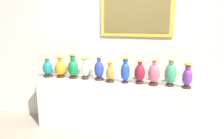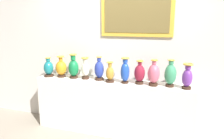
# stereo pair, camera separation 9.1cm
# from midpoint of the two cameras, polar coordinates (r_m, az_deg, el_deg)

# --- Properties ---
(ground_plane) EXTENTS (11.32, 11.32, 0.00)m
(ground_plane) POSITION_cam_midpoint_polar(r_m,az_deg,el_deg) (3.70, -0.74, -16.56)
(ground_plane) COLOR gray
(display_shelf) EXTENTS (2.56, 0.41, 0.89)m
(display_shelf) POSITION_cam_midpoint_polar(r_m,az_deg,el_deg) (3.50, -0.76, -10.16)
(display_shelf) COLOR silver
(display_shelf) RESTS_ON ground_plane
(back_wall) EXTENTS (5.32, 0.14, 2.65)m
(back_wall) POSITION_cam_midpoint_polar(r_m,az_deg,el_deg) (3.50, 0.61, 5.05)
(back_wall) COLOR silver
(back_wall) RESTS_ON ground_plane
(vase_teal) EXTENTS (0.16, 0.16, 0.33)m
(vase_teal) POSITION_cam_midpoint_polar(r_m,az_deg,el_deg) (3.74, -17.75, 0.22)
(vase_teal) COLOR #382319
(vase_teal) RESTS_ON display_shelf
(vase_amber) EXTENTS (0.19, 0.19, 0.36)m
(vase_amber) POSITION_cam_midpoint_polar(r_m,az_deg,el_deg) (3.65, -14.52, 0.36)
(vase_amber) COLOR #382319
(vase_amber) RESTS_ON display_shelf
(vase_emerald) EXTENTS (0.17, 0.17, 0.41)m
(vase_emerald) POSITION_cam_midpoint_polar(r_m,az_deg,el_deg) (3.53, -11.26, 0.45)
(vase_emerald) COLOR #382319
(vase_emerald) RESTS_ON display_shelf
(vase_ivory) EXTENTS (0.12, 0.12, 0.36)m
(vase_ivory) POSITION_cam_midpoint_polar(r_m,az_deg,el_deg) (3.45, -8.09, 0.07)
(vase_ivory) COLOR #382319
(vase_ivory) RESTS_ON display_shelf
(vase_cobalt) EXTENTS (0.15, 0.15, 0.38)m
(vase_cobalt) POSITION_cam_midpoint_polar(r_m,az_deg,el_deg) (3.37, -4.31, -0.15)
(vase_cobalt) COLOR #382319
(vase_cobalt) RESTS_ON display_shelf
(vase_ochre) EXTENTS (0.13, 0.13, 0.32)m
(vase_ochre) POSITION_cam_midpoint_polar(r_m,az_deg,el_deg) (3.25, -1.34, -1.10)
(vase_ochre) COLOR #382319
(vase_ochre) RESTS_ON display_shelf
(vase_sapphire) EXTENTS (0.14, 0.14, 0.40)m
(vase_sapphire) POSITION_cam_midpoint_polar(r_m,az_deg,el_deg) (3.19, 2.80, -0.45)
(vase_sapphire) COLOR #382319
(vase_sapphire) RESTS_ON display_shelf
(vase_burgundy) EXTENTS (0.16, 0.16, 0.36)m
(vase_burgundy) POSITION_cam_midpoint_polar(r_m,az_deg,el_deg) (3.18, 6.72, -0.94)
(vase_burgundy) COLOR #382319
(vase_burgundy) RESTS_ON display_shelf
(vase_rose) EXTENTS (0.17, 0.17, 0.39)m
(vase_rose) POSITION_cam_midpoint_polar(r_m,az_deg,el_deg) (3.13, 10.50, -1.12)
(vase_rose) COLOR #382319
(vase_rose) RESTS_ON display_shelf
(vase_jade) EXTENTS (0.17, 0.17, 0.40)m
(vase_jade) POSITION_cam_midpoint_polar(r_m,az_deg,el_deg) (3.14, 14.79, -1.18)
(vase_jade) COLOR #382319
(vase_jade) RESTS_ON display_shelf
(vase_violet) EXTENTS (0.14, 0.14, 0.36)m
(vase_violet) POSITION_cam_midpoint_polar(r_m,az_deg,el_deg) (3.11, 18.98, -1.81)
(vase_violet) COLOR #382319
(vase_violet) RESTS_ON display_shelf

